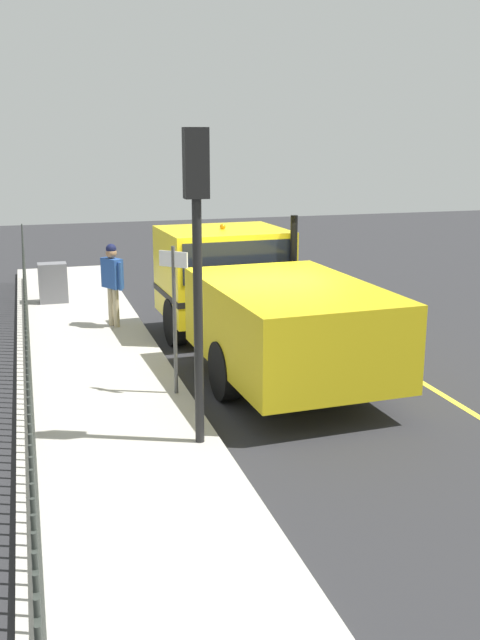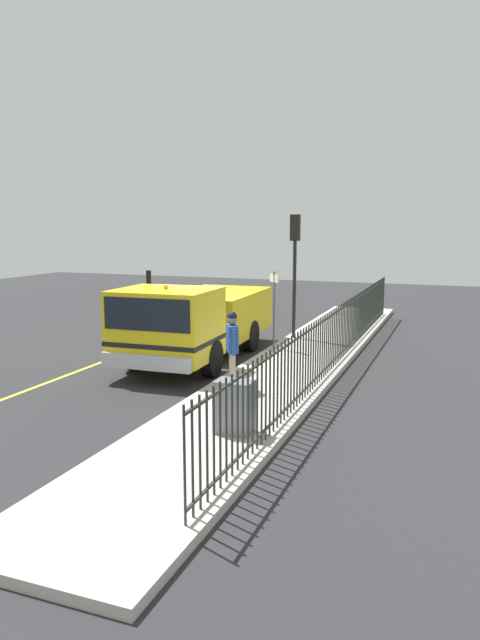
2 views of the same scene
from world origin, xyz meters
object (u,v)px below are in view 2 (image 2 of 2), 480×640
Objects in this scene: traffic_light_near at (295,251)px; street_sign at (274,301)px; traffic_cone at (149,341)px; work_truck at (193,318)px; utility_cabinet at (234,407)px; worker_standing at (232,341)px.

traffic_light_near reaches higher than street_sign.
street_sign is (3.67, 1.20, 1.28)m from traffic_cone.
traffic_cone is 4.07m from street_sign.
work_truck is 10.26× the size of traffic_cone.
work_truck reaches higher than utility_cabinet.
traffic_light_near is 9.62m from utility_cabinet.
traffic_light_near is at bearing -25.77° from worker_standing.
street_sign reaches higher than traffic_cone.
traffic_light_near is 1.73× the size of street_sign.
traffic_light_near is 5.59m from traffic_cone.
traffic_light_near is at bearing -119.08° from work_truck.
worker_standing is at bearing -84.58° from street_sign.
street_sign reaches higher than utility_cabinet.
traffic_light_near is 2.41m from street_sign.
traffic_light_near reaches higher than utility_cabinet.
traffic_light_near is at bearing 99.17° from utility_cabinet.
utility_cabinet is 8.01m from traffic_cone.
utility_cabinet is at bearing 100.97° from traffic_light_near.
worker_standing is at bearing 112.43° from utility_cabinet.
work_truck is 1.71× the size of traffic_light_near.
street_sign is at bearing -23.41° from worker_standing.
street_sign is at bearing 102.18° from utility_cabinet.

